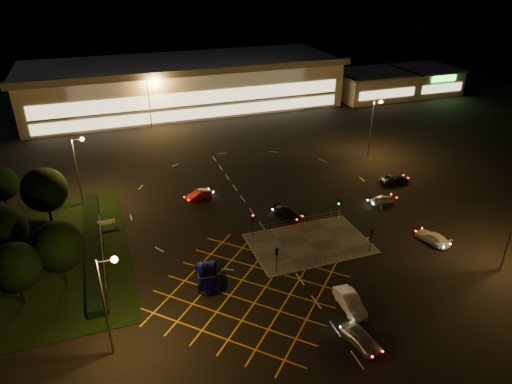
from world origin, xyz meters
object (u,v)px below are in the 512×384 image
object	(u,v)px
car_queue_white	(350,302)
car_circ_red	(199,195)
signal_ne	(338,204)
car_right_silver	(382,199)
car_approach_white	(433,238)
car_left_blue	(208,277)
signal_sw	(277,255)
car_east_grey	(394,179)
car_near_silver	(361,338)
signal_nw	(252,220)
signal_se	(371,235)
car_far_dkgrey	(287,213)

from	to	relation	value
car_queue_white	car_circ_red	distance (m)	29.51
signal_ne	car_right_silver	bearing A→B (deg)	13.80
car_circ_red	car_approach_white	bearing A→B (deg)	30.15
car_queue_white	car_left_blue	world-z (taller)	car_queue_white
signal_sw	car_left_blue	bearing A→B (deg)	-6.54
car_east_grey	car_near_silver	bearing A→B (deg)	140.26
signal_sw	signal_nw	distance (m)	7.99
signal_sw	signal_se	bearing A→B (deg)	-180.00
car_left_blue	car_east_grey	size ratio (longest dim) A/B	1.17
signal_sw	signal_ne	xyz separation A→B (m)	(12.00, 7.99, 0.00)
signal_ne	car_right_silver	xyz separation A→B (m)	(8.41, 2.07, -1.75)
car_queue_white	car_approach_white	xyz separation A→B (m)	(15.74, 7.16, -0.13)
car_queue_white	car_right_silver	xyz separation A→B (m)	(15.67, 17.95, -0.16)
signal_sw	signal_ne	bearing A→B (deg)	-146.35
car_queue_white	car_circ_red	xyz separation A→B (m)	(-8.75, 28.19, -0.15)
signal_se	car_east_grey	xyz separation A→B (m)	(14.10, 15.28, -1.74)
signal_ne	car_queue_white	xyz separation A→B (m)	(-7.27, -15.89, -1.59)
signal_sw	signal_nw	size ratio (longest dim) A/B	1.00
car_left_blue	signal_se	bearing A→B (deg)	5.87
car_left_blue	signal_ne	bearing A→B (deg)	28.38
signal_ne	car_far_dkgrey	world-z (taller)	signal_ne
signal_ne	car_approach_white	distance (m)	12.29
car_queue_white	car_circ_red	world-z (taller)	car_queue_white
car_east_grey	car_right_silver	bearing A→B (deg)	132.31
car_queue_white	car_far_dkgrey	size ratio (longest dim) A/B	1.10
signal_sw	car_right_silver	world-z (taller)	signal_sw
signal_sw	car_approach_white	world-z (taller)	signal_sw
signal_nw	car_right_silver	distance (m)	20.59
signal_nw	car_right_silver	xyz separation A→B (m)	(20.41, 2.07, -1.75)
car_right_silver	signal_nw	bearing A→B (deg)	90.43
car_near_silver	car_east_grey	world-z (taller)	car_near_silver
signal_ne	car_right_silver	distance (m)	8.83
car_near_silver	car_circ_red	distance (m)	33.57
car_near_silver	car_far_dkgrey	world-z (taller)	car_near_silver
signal_sw	car_far_dkgrey	size ratio (longest dim) A/B	0.73
car_queue_white	car_right_silver	bearing A→B (deg)	51.96
signal_se	car_circ_red	xyz separation A→B (m)	(-16.01, 20.28, -1.74)
car_right_silver	car_circ_red	distance (m)	26.48
signal_sw	car_far_dkgrey	bearing A→B (deg)	-118.77
signal_se	car_near_silver	distance (m)	15.37
signal_ne	car_circ_red	xyz separation A→B (m)	(-16.01, 12.30, -1.74)
signal_nw	car_queue_white	bearing A→B (deg)	-73.41
car_left_blue	car_queue_white	bearing A→B (deg)	-27.05
signal_nw	car_east_grey	xyz separation A→B (m)	(26.10, 7.29, -1.74)
signal_se	car_circ_red	bearing A→B (deg)	-51.71
signal_nw	car_far_dkgrey	size ratio (longest dim) A/B	0.73
car_east_grey	car_far_dkgrey	bearing A→B (deg)	101.82
car_near_silver	car_right_silver	distance (m)	28.37
car_east_grey	signal_nw	bearing A→B (deg)	105.37
car_queue_white	car_right_silver	distance (m)	23.83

